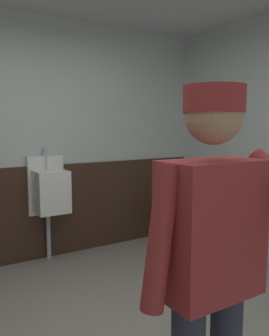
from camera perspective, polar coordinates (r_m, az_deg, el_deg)
name	(u,v)px	position (r m, az deg, el deg)	size (l,w,h in m)	color
wall_back	(22,140)	(4.05, -17.47, 4.29)	(4.98, 0.12, 2.65)	silver
wainscot_band_back	(26,214)	(4.09, -16.78, -7.06)	(4.38, 0.03, 1.04)	#382319
urinal_solo	(50,191)	(3.96, -13.29, -3.58)	(0.40, 0.34, 1.24)	white
person	(212,252)	(1.54, 12.15, -12.92)	(0.64, 0.60, 1.64)	#2D3342
trash_bin	(195,223)	(4.48, 9.54, -8.55)	(0.37, 0.37, 0.59)	#38383D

